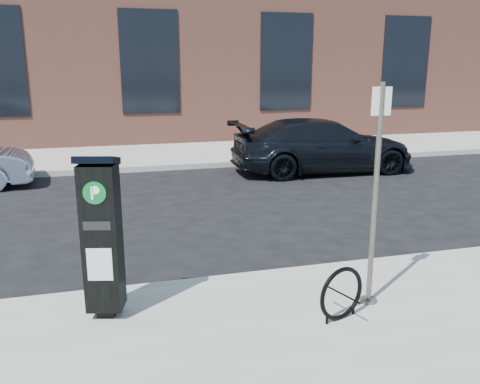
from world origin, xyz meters
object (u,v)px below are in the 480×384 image
object	(u,v)px
parking_kiosk	(102,235)
car_dark	(323,145)
bike_rack	(341,294)
sign_pole	(375,198)

from	to	relation	value
parking_kiosk	car_dark	xyz separation A→B (m)	(6.00, 7.38, -0.37)
bike_rack	car_dark	distance (m)	8.89
sign_pole	car_dark	size ratio (longest dim) A/B	0.51
car_dark	bike_rack	bearing A→B (deg)	158.73
parking_kiosk	car_dark	distance (m)	9.52
sign_pole	car_dark	bearing A→B (deg)	71.86
sign_pole	bike_rack	bearing A→B (deg)	-147.23
parking_kiosk	car_dark	size ratio (longest dim) A/B	0.37
parking_kiosk	sign_pole	world-z (taller)	sign_pole
bike_rack	car_dark	bearing A→B (deg)	48.98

